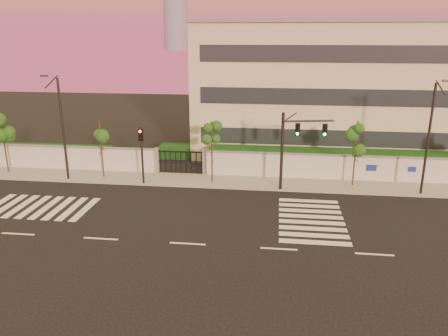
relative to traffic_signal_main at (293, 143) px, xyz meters
The scene contains 14 objects.
ground 11.44m from the traffic_signal_main, 122.45° to the right, with size 120.00×120.00×0.00m, color black.
sidewalk 6.97m from the traffic_signal_main, 166.87° to the left, with size 60.00×3.00×0.15m, color gray.
perimeter_wall 6.90m from the traffic_signal_main, 153.43° to the left, with size 60.00×0.36×2.20m.
hedge_row 7.82m from the traffic_signal_main, 129.72° to the left, with size 41.00×4.25×1.80m.
institutional_building 13.46m from the traffic_signal_main, 76.07° to the left, with size 24.40×12.40×12.25m.
road_markings 9.86m from the traffic_signal_main, 143.93° to the right, with size 57.00×7.62×0.02m.
street_tree_b 23.12m from the traffic_signal_main, behind, with size 1.57×1.25×5.14m.
street_tree_c 14.76m from the traffic_signal_main, behind, with size 1.31×1.04×4.73m.
street_tree_d 6.04m from the traffic_signal_main, 169.80° to the left, with size 1.42×1.13×4.85m.
street_tree_e 4.94m from the traffic_signal_main, 18.39° to the left, with size 1.45×1.16×5.04m.
traffic_signal_main is the anchor object (origin of this frame).
traffic_signal_secondary 11.15m from the traffic_signal_main, behind, with size 0.35×0.34×4.53m.
streetlight_west 17.35m from the traffic_signal_main, behind, with size 0.50×2.01×8.36m.
streetlight_east 9.27m from the traffic_signal_main, ahead, with size 0.50×2.01×8.34m.
Camera 1 is at (4.64, -21.34, 11.13)m, focal length 35.00 mm.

